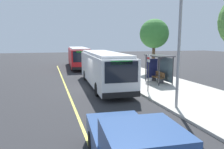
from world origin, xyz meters
The scene contains 10 objects.
ground_plane centered at (0.00, 0.00, 0.00)m, with size 120.00×120.00×0.00m, color #2B2B2D.
sidewalk_curb centered at (0.00, 6.00, 0.07)m, with size 44.00×6.40×0.15m, color #B7B2A8.
lane_stripe_center centered at (0.00, -2.20, 0.00)m, with size 36.00×0.14×0.01m, color #E0D64C.
transit_bus_main centered at (-0.74, 1.01, 1.62)m, with size 11.03×2.99×2.95m.
transit_bus_second centered at (-15.27, 0.82, 1.62)m, with size 11.90×3.24×2.95m.
bus_shelter centered at (-0.38, 6.19, 1.92)m, with size 2.90×1.60×2.48m.
waiting_bench centered at (-0.36, 6.11, 0.63)m, with size 1.60×0.48×0.95m.
route_sign_post centered at (2.81, 3.53, 1.96)m, with size 0.44×0.08×2.80m.
street_tree_near_shelter centered at (-6.01, 8.47, 4.72)m, with size 3.39×3.39×6.30m.
utility_pole centered at (6.84, 3.37, 3.35)m, with size 0.16×0.16×6.40m, color gray.
Camera 1 is at (17.30, -3.57, 3.89)m, focal length 34.82 mm.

